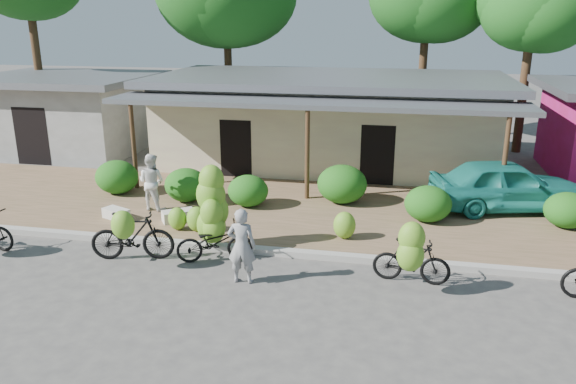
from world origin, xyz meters
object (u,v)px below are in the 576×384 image
(bike_left, at_px, (131,235))
(sack_near, at_px, (178,216))
(bike_center, at_px, (213,221))
(sack_far, at_px, (116,214))
(bike_right, at_px, (411,257))
(bystander, at_px, (152,182))
(tree_near_right, at_px, (528,7))
(vendor, at_px, (242,246))
(teal_van, at_px, (506,185))

(bike_left, relative_size, sack_near, 2.36)
(bike_center, bearing_deg, sack_far, 43.44)
(bike_left, xyz_separation_m, bike_right, (6.30, -0.05, 0.03))
(bystander, bearing_deg, sack_far, 63.77)
(tree_near_right, height_order, bystander, tree_near_right)
(tree_near_right, xyz_separation_m, vendor, (-7.74, -14.16, -4.96))
(bike_center, distance_m, sack_near, 2.46)
(tree_near_right, distance_m, vendor, 16.88)
(sack_far, relative_size, teal_van, 0.17)
(sack_near, bearing_deg, bike_right, -21.78)
(bike_right, bearing_deg, vendor, 102.74)
(vendor, xyz_separation_m, teal_van, (6.17, 5.75, 0.02))
(bike_right, distance_m, teal_van, 5.89)
(tree_near_right, xyz_separation_m, bike_right, (-4.24, -13.65, -5.12))
(bike_left, height_order, bystander, bystander)
(bike_left, relative_size, vendor, 1.21)
(bike_left, xyz_separation_m, sack_near, (0.15, 2.40, -0.37))
(sack_far, bearing_deg, bike_left, -54.53)
(bike_center, bearing_deg, bike_right, -119.81)
(tree_near_right, bearing_deg, bystander, -137.78)
(tree_near_right, relative_size, vendor, 4.45)
(bystander, bearing_deg, tree_near_right, -128.71)
(tree_near_right, relative_size, teal_van, 1.72)
(sack_near, bearing_deg, bystander, 144.22)
(bike_left, distance_m, bike_center, 1.89)
(sack_near, distance_m, bystander, 1.50)
(bike_left, relative_size, bystander, 1.22)
(tree_near_right, distance_m, bike_center, 16.40)
(bike_left, height_order, bike_center, bike_center)
(tree_near_right, bearing_deg, bike_left, -127.77)
(bike_center, xyz_separation_m, sack_far, (-3.36, 1.60, -0.61))
(bike_left, bearing_deg, vendor, -113.84)
(bike_left, xyz_separation_m, bike_center, (1.76, 0.65, 0.23))
(bike_left, height_order, vendor, vendor)
(vendor, bearing_deg, bike_center, -52.26)
(bystander, distance_m, teal_van, 10.11)
(tree_near_right, bearing_deg, teal_van, -100.56)
(teal_van, bearing_deg, bike_right, 138.95)
(bike_center, bearing_deg, bike_left, 89.09)
(sack_near, height_order, teal_van, teal_van)
(tree_near_right, distance_m, sack_near, 16.24)
(bike_right, xyz_separation_m, sack_far, (-7.90, 2.30, -0.41))
(bike_center, relative_size, teal_van, 0.50)
(bystander, xyz_separation_m, teal_van, (9.91, 2.00, -0.09))
(tree_near_right, xyz_separation_m, sack_far, (-12.14, -11.35, -5.53))
(bike_left, relative_size, bike_right, 1.21)
(bike_left, bearing_deg, sack_near, -16.09)
(tree_near_right, height_order, bike_right, tree_near_right)
(teal_van, bearing_deg, bike_center, 108.18)
(sack_near, xyz_separation_m, teal_van, (8.82, 2.78, 0.58))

